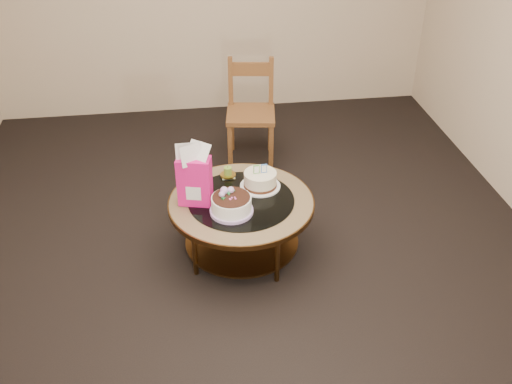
{
  "coord_description": "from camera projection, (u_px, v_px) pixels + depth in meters",
  "views": [
    {
      "loc": [
        -0.35,
        -3.24,
        2.69
      ],
      "look_at": [
        0.11,
        0.02,
        0.5
      ],
      "focal_mm": 40.0,
      "sensor_mm": 36.0,
      "label": 1
    }
  ],
  "objects": [
    {
      "name": "ground",
      "position": [
        242.0,
        251.0,
        4.2
      ],
      "size": [
        5.0,
        5.0,
        0.0
      ],
      "primitive_type": "plane",
      "color": "black",
      "rests_on": "ground"
    },
    {
      "name": "room_walls",
      "position": [
        239.0,
        48.0,
        3.35
      ],
      "size": [
        4.52,
        5.02,
        2.61
      ],
      "color": "beige",
      "rests_on": "ground"
    },
    {
      "name": "coffee_table",
      "position": [
        241.0,
        209.0,
        4.0
      ],
      "size": [
        1.02,
        1.02,
        0.46
      ],
      "color": "#583819",
      "rests_on": "ground"
    },
    {
      "name": "decorated_cake",
      "position": [
        231.0,
        205.0,
        3.8
      ],
      "size": [
        0.29,
        0.29,
        0.17
      ],
      "rotation": [
        0.0,
        0.0,
        -0.34
      ],
      "color": "#C19CDD",
      "rests_on": "coffee_table"
    },
    {
      "name": "cream_cake",
      "position": [
        260.0,
        180.0,
        4.06
      ],
      "size": [
        0.29,
        0.29,
        0.18
      ],
      "rotation": [
        0.0,
        0.0,
        0.07
      ],
      "color": "white",
      "rests_on": "coffee_table"
    },
    {
      "name": "gift_bag",
      "position": [
        194.0,
        175.0,
        3.8
      ],
      "size": [
        0.25,
        0.2,
        0.45
      ],
      "rotation": [
        0.0,
        0.0,
        -0.25
      ],
      "color": "#F21683",
      "rests_on": "coffee_table"
    },
    {
      "name": "pillar_candle",
      "position": [
        228.0,
        173.0,
        4.19
      ],
      "size": [
        0.12,
        0.12,
        0.09
      ],
      "rotation": [
        0.0,
        0.0,
        0.05
      ],
      "color": "#EAD860",
      "rests_on": "coffee_table"
    },
    {
      "name": "dining_chair",
      "position": [
        251.0,
        111.0,
        5.1
      ],
      "size": [
        0.48,
        0.48,
        0.92
      ],
      "rotation": [
        0.0,
        0.0,
        -0.14
      ],
      "color": "brown",
      "rests_on": "ground"
    }
  ]
}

